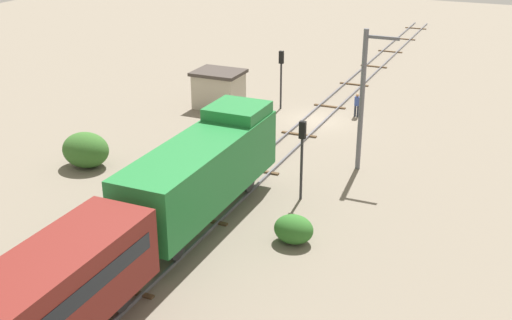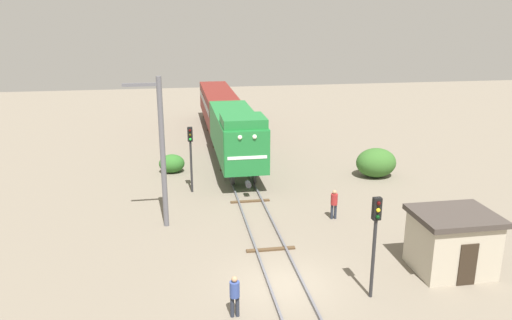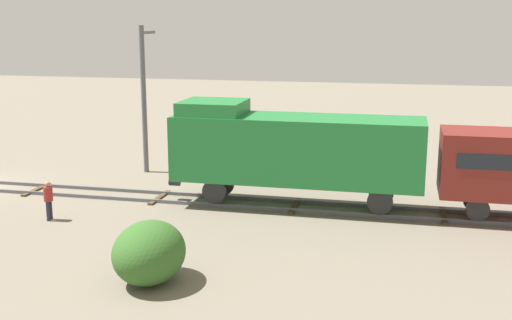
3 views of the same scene
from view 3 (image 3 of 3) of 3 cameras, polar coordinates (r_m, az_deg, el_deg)
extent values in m
cube|color=#4C3823|center=(33.81, -18.94, -2.50)|extent=(2.40, 0.24, 0.09)
cube|color=#4C3823|center=(30.92, -8.58, -3.32)|extent=(2.40, 0.24, 0.09)
cube|color=#4C3823|center=(29.22, 3.44, -4.13)|extent=(2.40, 0.24, 0.09)
cube|color=#4C3823|center=(28.93, 16.32, -4.80)|extent=(2.40, 0.24, 0.09)
cube|color=#1E7233|center=(28.56, 3.75, 0.98)|extent=(2.90, 11.00, 2.90)
cube|color=#1E7233|center=(29.13, -3.82, 4.70)|extent=(2.75, 2.80, 0.60)
cube|color=#1E7233|center=(29.93, -6.80, 1.45)|extent=(2.84, 0.10, 2.84)
cube|color=white|center=(29.98, -6.86, 1.08)|extent=(2.46, 0.06, 0.20)
sphere|color=white|center=(30.17, -6.65, 3.67)|extent=(0.28, 0.28, 0.28)
sphere|color=white|center=(29.34, -7.24, 3.40)|extent=(0.28, 0.28, 0.28)
cylinder|color=#262628|center=(30.43, -7.24, -1.95)|extent=(0.36, 0.50, 0.36)
cylinder|color=#262628|center=(30.48, -2.97, -2.13)|extent=(0.18, 1.10, 1.10)
cylinder|color=#262628|center=(29.15, -3.74, -2.82)|extent=(0.18, 1.10, 1.10)
cylinder|color=#262628|center=(29.38, 11.07, -2.91)|extent=(0.18, 1.10, 1.10)
cylinder|color=#262628|center=(28.00, 10.96, -3.67)|extent=(0.18, 1.10, 1.10)
cylinder|color=#262628|center=(29.57, 18.84, -3.40)|extent=(0.16, 0.96, 0.96)
cylinder|color=#262628|center=(28.20, 19.12, -4.18)|extent=(0.16, 0.96, 0.96)
cylinder|color=#262628|center=(32.83, -2.66, 1.47)|extent=(0.14, 0.14, 4.25)
cube|color=black|center=(32.55, -2.69, 4.37)|extent=(0.32, 0.24, 0.90)
sphere|color=#390606|center=(32.56, -2.93, 4.84)|extent=(0.16, 0.16, 0.16)
sphere|color=#3C3306|center=(32.59, -2.92, 4.36)|extent=(0.16, 0.16, 0.16)
sphere|color=green|center=(32.63, -2.92, 3.87)|extent=(0.16, 0.16, 0.16)
cylinder|color=#262B38|center=(28.71, -17.80, -4.24)|extent=(0.15, 0.15, 0.85)
cylinder|color=#262B38|center=(28.55, -18.00, -4.35)|extent=(0.15, 0.15, 0.85)
cylinder|color=maroon|center=(28.43, -18.00, -2.87)|extent=(0.38, 0.38, 0.62)
sphere|color=tan|center=(28.33, -18.06, -2.04)|extent=(0.23, 0.23, 0.23)
cylinder|color=#595960|center=(35.70, -9.94, 5.26)|extent=(0.28, 0.28, 8.04)
cube|color=#595960|center=(36.27, -9.60, 11.12)|extent=(1.80, 0.16, 0.16)
ellipsoid|color=#336226|center=(21.11, -9.48, -8.12)|extent=(2.81, 2.30, 2.04)
ellipsoid|color=#2E6626|center=(33.48, 5.08, -0.92)|extent=(1.82, 1.49, 1.33)
camera|label=1|loc=(45.93, 40.18, 17.50)|focal=45.00mm
camera|label=2|loc=(50.59, -38.89, 12.84)|focal=35.00mm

